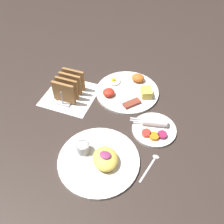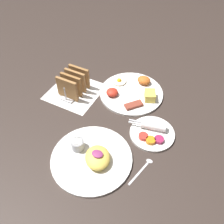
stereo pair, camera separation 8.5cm
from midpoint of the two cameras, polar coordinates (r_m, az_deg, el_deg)
name	(u,v)px [view 1 (the left image)]	position (r m, az deg, el deg)	size (l,w,h in m)	color
ground_plane	(111,118)	(1.02, -2.49, -1.60)	(3.00, 3.00, 0.00)	#332823
napkin_flat	(70,95)	(1.14, -11.59, 3.74)	(0.22, 0.22, 0.00)	white
plate_breakfast	(128,90)	(1.13, 1.54, 4.90)	(0.28, 0.28, 0.05)	white
plate_condiments	(154,128)	(0.98, 7.17, -3.88)	(0.19, 0.17, 0.04)	white
plate_foreground	(99,159)	(0.89, -5.70, -10.73)	(0.29, 0.29, 0.06)	white
toast_rack	(69,87)	(1.11, -11.98, 5.63)	(0.10, 0.15, 0.10)	#B7B7BC
teaspoon	(152,163)	(0.90, 6.39, -11.62)	(0.04, 0.13, 0.01)	silver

